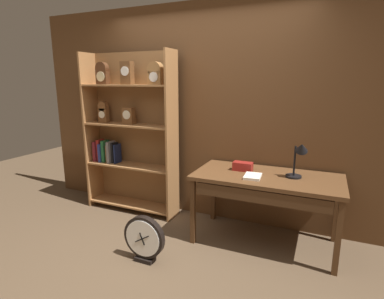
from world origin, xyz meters
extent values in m
plane|color=brown|center=(0.00, 0.00, 0.00)|extent=(10.00, 10.00, 0.00)
cube|color=brown|center=(0.00, 1.35, 1.30)|extent=(4.80, 0.05, 2.60)
cube|color=#9E6B3D|center=(-1.53, 1.07, 1.03)|extent=(0.02, 0.31, 2.05)
cube|color=#9E6B3D|center=(-0.31, 1.07, 1.03)|extent=(0.03, 0.31, 2.05)
cube|color=brown|center=(-0.92, 1.22, 1.03)|extent=(1.25, 0.01, 2.05)
cube|color=#9E6B3D|center=(-0.92, 1.07, 0.08)|extent=(1.20, 0.29, 0.02)
cube|color=#9E6B3D|center=(-0.92, 1.07, 0.62)|extent=(1.20, 0.29, 0.02)
cube|color=#9E6B3D|center=(-0.92, 1.07, 1.15)|extent=(1.20, 0.29, 0.02)
cube|color=#9E6B3D|center=(-0.92, 1.07, 1.64)|extent=(1.20, 0.29, 0.02)
cube|color=#472816|center=(-1.30, 1.08, 1.74)|extent=(0.16, 0.08, 0.17)
cylinder|color=#472816|center=(-1.30, 1.08, 1.85)|extent=(0.16, 0.08, 0.16)
cylinder|color=#C6B78C|center=(-1.30, 1.04, 1.75)|extent=(0.12, 0.01, 0.12)
cube|color=brown|center=(-1.32, 1.08, 1.25)|extent=(0.12, 0.08, 0.18)
cylinder|color=brown|center=(-1.32, 1.08, 1.37)|extent=(0.12, 0.08, 0.12)
cylinder|color=silver|center=(-1.32, 1.04, 1.27)|extent=(0.09, 0.01, 0.09)
cube|color=brown|center=(-0.91, 1.06, 1.79)|extent=(0.15, 0.09, 0.27)
cylinder|color=silver|center=(-0.91, 1.01, 1.81)|extent=(0.11, 0.01, 0.11)
cube|color=brown|center=(-0.92, 1.08, 1.27)|extent=(0.15, 0.09, 0.21)
cylinder|color=silver|center=(-0.92, 1.03, 1.28)|extent=(0.11, 0.01, 0.11)
cube|color=olive|center=(-0.52, 1.08, 1.73)|extent=(0.18, 0.10, 0.15)
cylinder|color=olive|center=(-0.52, 1.08, 1.83)|extent=(0.18, 0.10, 0.18)
cylinder|color=silver|center=(-0.52, 1.03, 1.74)|extent=(0.11, 0.01, 0.11)
cube|color=maroon|center=(-1.46, 1.07, 0.76)|extent=(0.04, 0.15, 0.27)
cube|color=maroon|center=(-1.41, 1.08, 0.77)|extent=(0.04, 0.13, 0.29)
cube|color=navy|center=(-1.37, 1.07, 0.75)|extent=(0.04, 0.16, 0.25)
cube|color=#236638|center=(-1.33, 1.07, 0.77)|extent=(0.04, 0.13, 0.29)
cube|color=brown|center=(-1.27, 1.09, 0.74)|extent=(0.02, 0.14, 0.23)
cube|color=slate|center=(-1.22, 1.06, 0.77)|extent=(0.04, 0.16, 0.29)
cube|color=black|center=(-1.18, 1.09, 0.76)|extent=(0.03, 0.14, 0.27)
cube|color=#19234C|center=(-1.13, 1.08, 0.75)|extent=(0.02, 0.14, 0.25)
cube|color=brown|center=(0.86, 0.93, 0.73)|extent=(1.48, 0.74, 0.04)
cube|color=#50321B|center=(0.17, 0.61, 0.35)|extent=(0.05, 0.05, 0.71)
cube|color=#50321B|center=(1.55, 0.61, 0.35)|extent=(0.05, 0.05, 0.71)
cube|color=#50321B|center=(0.17, 1.24, 0.35)|extent=(0.05, 0.05, 0.71)
cube|color=#50321B|center=(1.55, 1.24, 0.35)|extent=(0.05, 0.05, 0.71)
cube|color=#472C18|center=(0.86, 0.58, 0.64)|extent=(1.26, 0.03, 0.12)
cylinder|color=black|center=(1.11, 0.97, 0.76)|extent=(0.16, 0.16, 0.02)
cylinder|color=black|center=(1.11, 0.97, 0.92)|extent=(0.02, 0.02, 0.30)
cone|color=black|center=(1.17, 0.92, 1.07)|extent=(0.13, 0.16, 0.14)
cube|color=maroon|center=(0.59, 0.99, 0.79)|extent=(0.21, 0.11, 0.09)
cube|color=silver|center=(0.74, 0.79, 0.76)|extent=(0.17, 0.23, 0.02)
cube|color=black|center=(-0.12, 0.11, 0.02)|extent=(0.19, 0.11, 0.04)
cylinder|color=black|center=(-0.12, 0.11, 0.25)|extent=(0.42, 0.06, 0.42)
cylinder|color=white|center=(-0.12, 0.07, 0.25)|extent=(0.36, 0.01, 0.36)
cube|color=black|center=(-0.12, 0.07, 0.25)|extent=(0.06, 0.01, 0.12)
cube|color=black|center=(-0.12, 0.07, 0.25)|extent=(0.15, 0.01, 0.10)
camera|label=1|loc=(1.35, -2.11, 1.69)|focal=28.39mm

